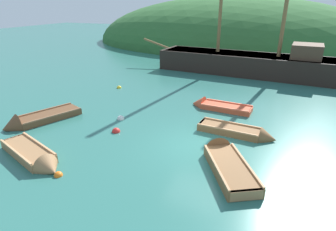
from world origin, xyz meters
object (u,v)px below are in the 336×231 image
Objects in this scene: rowboat_outer_right at (216,107)px; rowboat_far at (34,157)px; rowboat_center at (241,133)px; buoy_yellow at (119,88)px; buoy_orange at (58,176)px; sailing_ship at (250,67)px; rowboat_portside at (36,121)px; buoy_red at (116,132)px; rowboat_near_dock at (225,162)px; buoy_white at (121,119)px.

rowboat_far is (-5.35, -8.46, 0.04)m from rowboat_outer_right.
rowboat_center is 10.84× the size of buoy_yellow.
buoy_yellow is at bearing 121.42° from rowboat_far.
rowboat_far is 1.73m from buoy_orange.
rowboat_portside is (-8.95, -14.96, -0.55)m from sailing_ship.
buoy_red is at bearing 57.40° from rowboat_outer_right.
rowboat_far is at bearing 79.87° from rowboat_near_dock.
buoy_orange is (1.65, -0.49, -0.12)m from rowboat_far.
rowboat_portside is 12.88× the size of buoy_orange.
rowboat_near_dock is at bearing 29.21° from buoy_orange.
buoy_orange is at bearing -69.61° from buoy_yellow.
sailing_ship is at bearing 89.99° from rowboat_far.
buoy_orange is at bearing -128.90° from rowboat_center.
buoy_yellow is (-2.19, 9.84, -0.12)m from rowboat_far.
rowboat_portside reaches higher than buoy_white.
buoy_white is at bearing 72.56° from sailing_ship.
sailing_ship is 13.88m from buoy_white.
buoy_white reaches higher than buoy_orange.
buoy_white is (-4.36, -3.58, -0.08)m from rowboat_outer_right.
sailing_ship is 4.49× the size of rowboat_portside.
buoy_orange is (4.51, -3.30, -0.10)m from rowboat_portside.
sailing_ship reaches higher than buoy_orange.
rowboat_near_dock is (-0.16, -2.85, 0.03)m from rowboat_center.
buoy_red reaches higher than buoy_yellow.
rowboat_portside reaches higher than buoy_yellow.
sailing_ship reaches higher than rowboat_outer_right.
rowboat_center is 0.91× the size of rowboat_portside.
rowboat_center is 9.04m from rowboat_far.
buoy_red is at bearing -66.63° from buoy_white.
sailing_ship is 4.74× the size of rowboat_near_dock.
rowboat_outer_right is 10.54× the size of buoy_yellow.
rowboat_far is 0.93× the size of rowboat_portside.
rowboat_near_dock is (1.01, -15.22, -0.52)m from sailing_ship.
sailing_ship is at bearing -26.14° from rowboat_near_dock.
buoy_yellow is at bearing 21.94° from rowboat_near_dock.
buoy_yellow is 11.02m from buoy_orange.
rowboat_far is 0.99× the size of rowboat_near_dock.
rowboat_center reaches higher than buoy_yellow.
sailing_ship is 44.85× the size of buoy_red.
buoy_red is (4.47, 0.63, -0.10)m from rowboat_portside.
rowboat_center is at bearing -33.11° from rowboat_near_dock.
rowboat_portside is 9.98× the size of buoy_red.
buoy_white is (-6.11, 2.33, -0.13)m from rowboat_near_dock.
rowboat_near_dock reaches higher than buoy_red.
sailing_ship is 57.88× the size of buoy_orange.
rowboat_outer_right is 7.66m from buoy_yellow.
rowboat_far reaches higher than buoy_white.
rowboat_near_dock reaches higher than rowboat_outer_right.
rowboat_portside is at bearing 154.40° from rowboat_far.
rowboat_outer_right is 9.10× the size of buoy_white.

